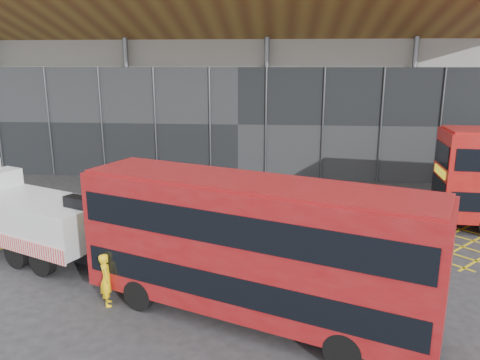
{
  "coord_description": "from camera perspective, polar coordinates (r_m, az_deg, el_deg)",
  "views": [
    {
      "loc": [
        5.03,
        -21.92,
        8.36
      ],
      "look_at": [
        3.0,
        1.5,
        2.4
      ],
      "focal_mm": 35.0,
      "sensor_mm": 36.0,
      "label": 1
    }
  ],
  "objects": [
    {
      "name": "ground_plane",
      "position": [
        24.0,
        -7.51,
        -6.29
      ],
      "size": [
        120.0,
        120.0,
        0.0
      ],
      "primitive_type": "plane",
      "color": "#28282A"
    },
    {
      "name": "road_markings",
      "position": [
        23.47,
        6.06,
        -6.71
      ],
      "size": [
        27.96,
        7.16,
        0.01
      ],
      "color": "gold",
      "rests_on": "ground_plane"
    },
    {
      "name": "construction_building",
      "position": [
        40.44,
        0.56,
        15.1
      ],
      "size": [
        55.0,
        23.97,
        18.0
      ],
      "color": "gray",
      "rests_on": "ground_plane"
    },
    {
      "name": "recovery_truck",
      "position": [
        23.71,
        -26.77,
        -3.05
      ],
      "size": [
        11.64,
        6.82,
        4.2
      ],
      "rotation": [
        0.0,
        0.0,
        -0.42
      ],
      "color": "black",
      "rests_on": "ground_plane"
    },
    {
      "name": "bus_towed",
      "position": [
        15.19,
        1.39,
        -7.85
      ],
      "size": [
        11.87,
        6.86,
        4.78
      ],
      "rotation": [
        0.0,
        0.0,
        -0.38
      ],
      "color": "maroon",
      "rests_on": "ground_plane"
    },
    {
      "name": "worker",
      "position": [
        17.36,
        -15.97,
        -11.59
      ],
      "size": [
        0.71,
        0.83,
        1.93
      ],
      "primitive_type": "imported",
      "rotation": [
        0.0,
        0.0,
        1.99
      ],
      "color": "yellow",
      "rests_on": "ground_plane"
    }
  ]
}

